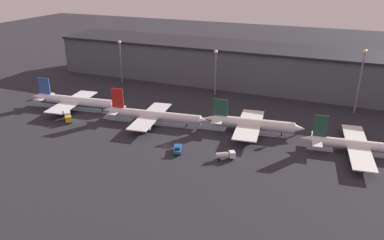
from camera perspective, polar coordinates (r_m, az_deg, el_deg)
The scene contains 12 objects.
ground at distance 133.44m, azimuth -4.00°, elevation -4.02°, with size 600.00×600.00×0.00m, color #26262B.
terminal_building at distance 202.80m, azimuth 6.34°, elevation 8.46°, with size 197.54×31.72×20.85m.
airplane_0 at distance 173.91m, azimuth -17.40°, elevation 2.74°, with size 44.43×30.47×13.17m.
airplane_1 at distance 151.73m, azimuth -5.88°, elevation 0.67°, with size 45.45×31.13×13.42m.
airplane_2 at distance 144.15m, azimuth 9.15°, elevation -0.61°, with size 38.75×30.88×12.44m.
airplane_3 at distance 139.37m, azimuth 24.39°, elevation -3.57°, with size 41.02×36.08×12.53m.
service_vehicle_0 at distance 161.60m, azimuth -18.42°, elevation 0.54°, with size 6.61×6.52×3.86m.
service_vehicle_1 at distance 124.18m, azimuth 5.12°, elevation -5.36°, with size 6.56×5.05×2.82m.
service_vehicle_2 at distance 128.65m, azimuth -2.21°, elevation -4.47°, with size 4.62×6.84×2.48m.
lamp_post_0 at distance 204.86m, azimuth -10.84°, elevation 9.58°, with size 1.80×1.80×22.95m.
lamp_post_1 at distance 182.07m, azimuth 3.61°, elevation 8.20°, with size 1.80×1.80×22.30m.
lamp_post_2 at distance 172.56m, azimuth 24.35°, elevation 6.42°, with size 1.80×1.80×27.73m.
Camera 1 is at (53.72, -106.46, 59.88)m, focal length 35.00 mm.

